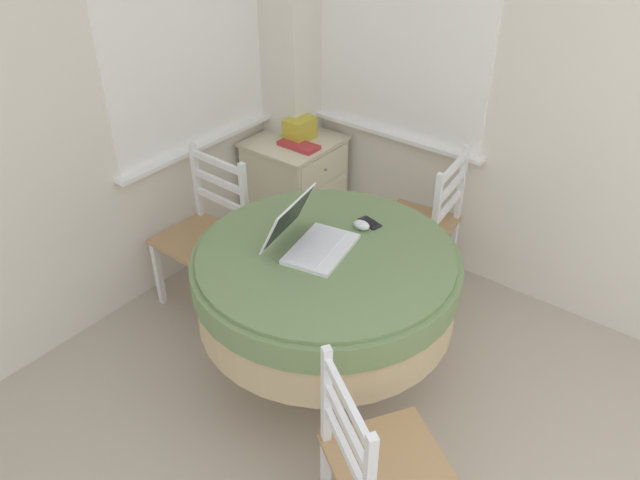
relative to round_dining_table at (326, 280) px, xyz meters
name	(u,v)px	position (x,y,z in m)	size (l,w,h in m)	color
corner_room_shell	(354,107)	(0.36, 0.12, 0.69)	(4.37, 4.95, 2.55)	silver
round_dining_table	(326,280)	(0.00, 0.00, 0.00)	(1.20, 1.20, 0.74)	#4C3D2D
laptop	(309,238)	(-0.01, 0.09, 0.20)	(0.40, 0.39, 0.23)	white
computer_mouse	(362,225)	(0.26, -0.01, 0.17)	(0.05, 0.08, 0.04)	white
cell_phone	(370,223)	(0.32, -0.02, 0.16)	(0.08, 0.12, 0.01)	black
dining_chair_near_back_window	(206,235)	(0.09, 0.90, -0.16)	(0.41, 0.44, 0.88)	#A87F51
dining_chair_near_right_window	(423,226)	(0.90, 0.00, -0.16)	(0.48, 0.45, 0.88)	#A87F51
dining_chair_camera_near	(379,469)	(-0.59, -0.68, -0.16)	(0.57, 0.58, 0.88)	#A87F51
corner_cabinet	(295,187)	(0.94, 0.96, -0.25)	(0.53, 0.51, 0.67)	beige
storage_box	(300,129)	(0.97, 0.95, 0.15)	(0.18, 0.14, 0.14)	gold
book_on_cabinet	(299,145)	(0.88, 0.88, 0.09)	(0.12, 0.26, 0.02)	#BC3338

